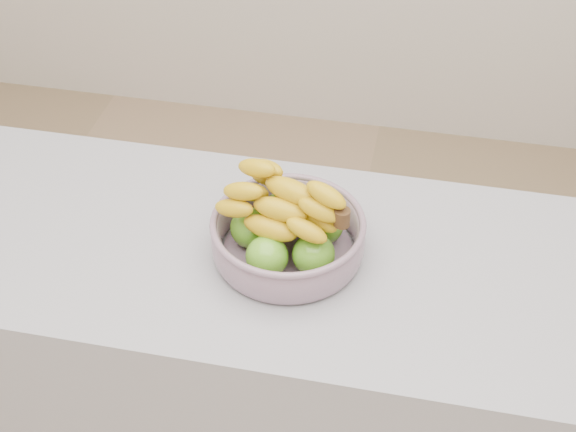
# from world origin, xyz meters

# --- Properties ---
(counter) EXTENTS (2.00, 0.60, 0.90)m
(counter) POSITION_xyz_m (0.00, 0.19, 0.45)
(counter) COLOR #A5A5AE
(counter) RESTS_ON ground
(fruit_bowl) EXTENTS (0.31, 0.31, 0.19)m
(fruit_bowl) POSITION_xyz_m (-0.04, 0.19, 0.96)
(fruit_bowl) COLOR #91A0AF
(fruit_bowl) RESTS_ON counter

